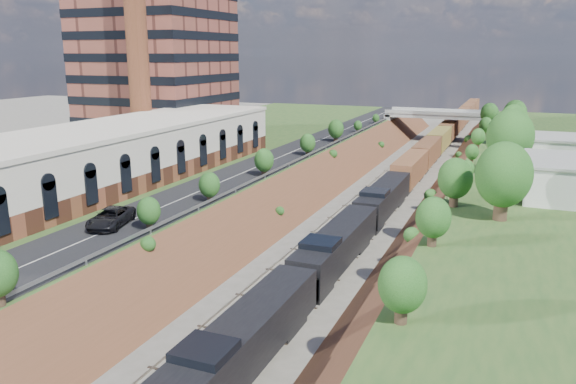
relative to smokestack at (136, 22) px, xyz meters
name	(u,v)px	position (x,y,z in m)	size (l,w,h in m)	color
platform_left	(175,168)	(3.00, 4.00, -22.50)	(44.00, 180.00, 5.00)	#2D5021
embankment_left	(302,195)	(25.00, 4.00, -25.00)	(7.07, 180.00, 7.07)	brown
embankment_right	(455,211)	(47.00, 4.00, -25.00)	(7.07, 180.00, 7.07)	brown
rail_left_track	(357,200)	(33.40, 4.00, -24.91)	(1.58, 180.00, 0.18)	gray
rail_right_track	(393,204)	(38.60, 4.00, -24.91)	(1.58, 180.00, 0.18)	gray
road	(274,160)	(20.50, 4.00, -19.95)	(8.00, 180.00, 0.10)	black
guardrail	(299,159)	(24.60, 3.80, -19.45)	(0.10, 171.00, 0.70)	#99999E
commercial_building	(106,156)	(8.00, -18.00, -16.49)	(14.30, 62.30, 7.00)	brown
smokestack	(136,22)	(0.00, 0.00, 0.00)	(3.20, 3.20, 40.00)	brown
overpass	(438,120)	(36.00, 66.00, -20.08)	(24.50, 8.30, 7.40)	gray
white_building_near	(568,180)	(59.50, -4.00, -18.00)	(9.00, 12.00, 4.00)	silver
white_building_far	(554,150)	(59.00, 18.00, -18.20)	(8.00, 10.00, 3.60)	silver
tree_right_large	(504,175)	(53.00, -16.00, -15.62)	(5.25, 5.25, 7.61)	#473323
tree_left_crest	(119,223)	(24.20, -36.00, -17.96)	(2.45, 2.45, 3.55)	#473323
freight_train	(439,140)	(38.60, 48.92, -22.30)	(3.16, 194.28, 4.69)	black
suv	(111,217)	(19.97, -32.04, -19.07)	(2.76, 5.99, 1.66)	black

